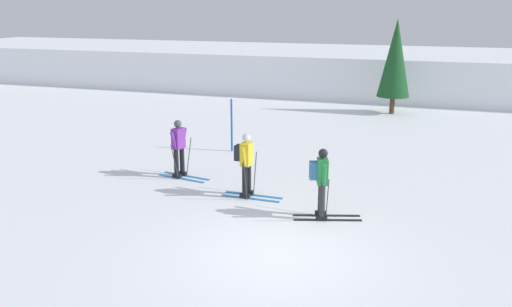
{
  "coord_description": "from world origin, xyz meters",
  "views": [
    {
      "loc": [
        2.74,
        -9.56,
        4.9
      ],
      "look_at": [
        -1.81,
        4.04,
        0.9
      ],
      "focal_mm": 37.54,
      "sensor_mm": 36.0,
      "label": 1
    }
  ],
  "objects_px": {
    "skier_purple": "(179,147)",
    "conifer_far_left": "(395,58)",
    "skier_yellow": "(246,162)",
    "skier_green": "(321,180)",
    "trail_marker_pole": "(232,125)"
  },
  "relations": [
    {
      "from": "skier_purple",
      "to": "trail_marker_pole",
      "type": "bearing_deg",
      "value": 82.47
    },
    {
      "from": "skier_yellow",
      "to": "conifer_far_left",
      "type": "bearing_deg",
      "value": 77.99
    },
    {
      "from": "skier_green",
      "to": "trail_marker_pole",
      "type": "height_order",
      "value": "trail_marker_pole"
    },
    {
      "from": "skier_yellow",
      "to": "skier_purple",
      "type": "relative_size",
      "value": 1.0
    },
    {
      "from": "trail_marker_pole",
      "to": "skier_green",
      "type": "bearing_deg",
      "value": -50.22
    },
    {
      "from": "skier_yellow",
      "to": "skier_purple",
      "type": "distance_m",
      "value": 2.59
    },
    {
      "from": "skier_purple",
      "to": "trail_marker_pole",
      "type": "height_order",
      "value": "trail_marker_pole"
    },
    {
      "from": "skier_purple",
      "to": "conifer_far_left",
      "type": "height_order",
      "value": "conifer_far_left"
    },
    {
      "from": "skier_yellow",
      "to": "skier_purple",
      "type": "height_order",
      "value": "same"
    },
    {
      "from": "conifer_far_left",
      "to": "skier_green",
      "type": "bearing_deg",
      "value": -92.24
    },
    {
      "from": "skier_yellow",
      "to": "skier_green",
      "type": "relative_size",
      "value": 1.0
    },
    {
      "from": "skier_purple",
      "to": "conifer_far_left",
      "type": "relative_size",
      "value": 0.4
    },
    {
      "from": "trail_marker_pole",
      "to": "skier_yellow",
      "type": "bearing_deg",
      "value": -64.38
    },
    {
      "from": "skier_purple",
      "to": "skier_green",
      "type": "bearing_deg",
      "value": -21.57
    },
    {
      "from": "skier_yellow",
      "to": "skier_purple",
      "type": "bearing_deg",
      "value": 158.31
    }
  ]
}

